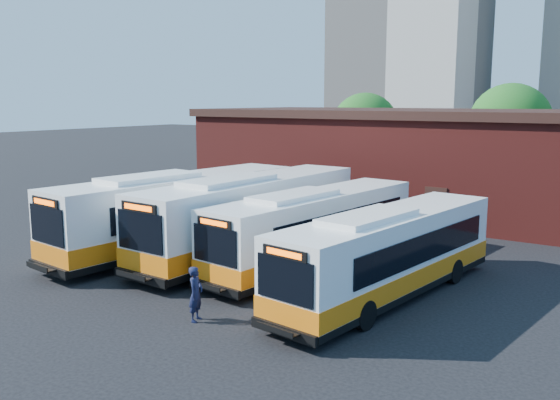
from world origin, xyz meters
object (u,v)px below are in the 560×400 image
Objects in this scene: transit_worker at (196,294)px; bus_midwest at (252,218)px; bus_east at (389,257)px; bus_west at (178,214)px; bus_mideast at (315,231)px.

bus_midwest is at bearing 6.70° from transit_worker.
bus_east is at bearing -12.93° from bus_midwest.
bus_midwest is at bearing 171.99° from bus_east.
bus_west is at bearing -177.06° from bus_east.
bus_mideast is at bearing 161.76° from bus_east.
bus_east is at bearing -19.13° from bus_mideast.
bus_west is 1.12× the size of bus_mideast.
bus_mideast is (3.37, -0.05, -0.18)m from bus_midwest.
bus_mideast is at bearing 1.48° from bus_midwest.
transit_worker is (3.52, -7.72, -0.79)m from bus_midwest.
bus_west is 9.49m from transit_worker.
bus_east is (11.01, -0.82, -0.22)m from bus_west.
bus_midwest is 3.38m from bus_mideast.
bus_west is at bearing 29.03° from transit_worker.
bus_mideast is at bearing -16.68° from transit_worker.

